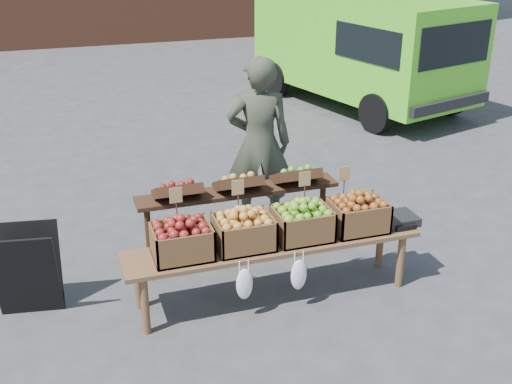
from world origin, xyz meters
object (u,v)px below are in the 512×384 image
object	(u,v)px
delivery_van	(361,51)
crate_golden_apples	(182,242)
display_bench	(273,270)
crate_green_apples	(358,215)
crate_russet_pears	(244,232)
weighing_scale	(398,219)
vendor	(259,144)
chalkboard_sign	(28,271)
back_table	(239,215)
crate_red_apples	(302,224)

from	to	relation	value
delivery_van	crate_golden_apples	distance (m)	7.17
display_bench	crate_green_apples	size ratio (longest dim) A/B	5.40
crate_russet_pears	weighing_scale	bearing A→B (deg)	0.00
vendor	chalkboard_sign	distance (m)	2.74
display_bench	chalkboard_sign	bearing A→B (deg)	168.30
delivery_van	crate_russet_pears	world-z (taller)	delivery_van
back_table	crate_russet_pears	world-z (taller)	back_table
back_table	crate_green_apples	size ratio (longest dim) A/B	4.20
crate_red_apples	crate_golden_apples	bearing A→B (deg)	180.00
chalkboard_sign	crate_green_apples	distance (m)	2.98
vendor	back_table	distance (m)	1.00
vendor	crate_green_apples	distance (m)	1.58
display_bench	weighing_scale	xyz separation A→B (m)	(1.25, 0.00, 0.33)
crate_golden_apples	weighing_scale	bearing A→B (deg)	0.00
crate_green_apples	back_table	bearing A→B (deg)	142.37
weighing_scale	vendor	bearing A→B (deg)	120.88
chalkboard_sign	back_table	size ratio (longest dim) A/B	0.39
delivery_van	back_table	distance (m)	6.17
delivery_van	display_bench	bearing A→B (deg)	-138.96
vendor	weighing_scale	bearing A→B (deg)	135.37
vendor	chalkboard_sign	xyz separation A→B (m)	(-2.47, -1.05, -0.55)
crate_golden_apples	display_bench	bearing A→B (deg)	0.00
delivery_van	crate_green_apples	size ratio (longest dim) A/B	8.79
crate_golden_apples	back_table	bearing A→B (deg)	45.16
crate_golden_apples	crate_russet_pears	xyz separation A→B (m)	(0.55, 0.00, 0.00)
crate_red_apples	vendor	bearing A→B (deg)	86.80
delivery_van	display_bench	world-z (taller)	delivery_van
chalkboard_sign	crate_golden_apples	distance (m)	1.39
vendor	crate_green_apples	bearing A→B (deg)	121.87
vendor	crate_red_apples	bearing A→B (deg)	101.29
crate_russet_pears	delivery_van	bearing A→B (deg)	55.05
vendor	display_bench	size ratio (longest dim) A/B	0.71
crate_golden_apples	crate_russet_pears	bearing A→B (deg)	0.00
delivery_van	crate_russet_pears	xyz separation A→B (m)	(-3.91, -5.60, -0.27)
display_bench	crate_russet_pears	world-z (taller)	crate_russet_pears
crate_red_apples	back_table	bearing A→B (deg)	118.07
delivery_van	display_bench	xyz separation A→B (m)	(-3.64, -5.60, -0.70)
back_table	display_bench	bearing A→B (deg)	-81.39
delivery_van	crate_green_apples	world-z (taller)	delivery_van
vendor	chalkboard_sign	size ratio (longest dim) A/B	2.33
weighing_scale	display_bench	bearing A→B (deg)	180.00
chalkboard_sign	crate_russet_pears	size ratio (longest dim) A/B	1.65
back_table	delivery_van	bearing A→B (deg)	52.48
vendor	crate_golden_apples	distance (m)	1.92
back_table	crate_red_apples	distance (m)	0.84
crate_green_apples	display_bench	bearing A→B (deg)	180.00
back_table	crate_green_apples	world-z (taller)	back_table
back_table	display_bench	distance (m)	0.77
back_table	crate_green_apples	xyz separation A→B (m)	(0.93, -0.72, 0.19)
display_bench	crate_red_apples	world-z (taller)	crate_red_apples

